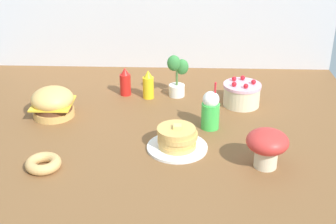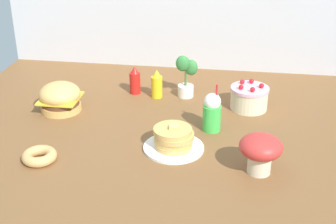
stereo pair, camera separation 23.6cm
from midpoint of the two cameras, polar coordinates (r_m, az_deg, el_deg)
ground_plane at (r=2.40m, az=-4.93°, el=-3.19°), size 2.31×2.02×0.02m
burger at (r=2.66m, az=-16.17°, el=1.03°), size 0.23×0.23×0.16m
pancake_stack at (r=2.26m, az=-1.90°, el=-3.41°), size 0.29×0.29×0.13m
layer_cake at (r=2.71m, az=6.39°, el=2.08°), size 0.21×0.21×0.16m
ketchup_bottle at (r=2.85m, az=-7.53°, el=3.51°), size 0.07×0.07×0.17m
mustard_bottle at (r=2.79m, az=-4.82°, el=3.17°), size 0.07×0.07×0.17m
cream_soda_cup at (r=2.42m, az=2.37°, el=0.15°), size 0.09×0.09×0.26m
donut_pink_glaze at (r=2.22m, az=-17.75°, el=-5.97°), size 0.16×0.16×0.05m
potted_plant at (r=2.79m, az=-1.38°, el=4.58°), size 0.13×0.10×0.26m
mushroom_stool at (r=2.11m, az=8.72°, el=-4.00°), size 0.19×0.19×0.18m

